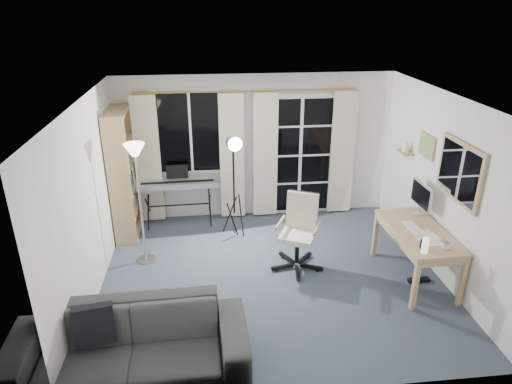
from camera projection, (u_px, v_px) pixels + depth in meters
floor at (271, 277)px, 6.20m from camera, size 4.50×4.00×0.02m
window at (191, 132)px, 7.30m from camera, size 1.20×0.08×1.40m
french_door at (300, 156)px, 7.67m from camera, size 1.32×0.09×2.11m
curtains at (248, 156)px, 7.47m from camera, size 3.60×0.07×2.13m
bookshelf at (121, 178)px, 6.95m from camera, size 0.36×0.94×2.00m
torchiere_lamp at (136, 169)px, 6.01m from camera, size 0.33×0.33×1.75m
keyboard_piano at (178, 185)px, 7.34m from camera, size 1.30×0.65×0.94m
studio_light at (234, 155)px, 6.72m from camera, size 0.35×0.35×1.68m
office_chair at (300, 224)px, 6.27m from camera, size 0.72×0.74×1.04m
desk at (418, 236)px, 5.91m from camera, size 0.70×1.37×0.72m
monitor at (421, 196)px, 6.20m from camera, size 0.18×0.52×0.45m
desk_clutter at (421, 250)px, 5.72m from camera, size 0.42×0.83×0.92m
mug at (446, 245)px, 5.40m from camera, size 0.12×0.10×0.12m
wall_mirror at (460, 172)px, 5.49m from camera, size 0.04×0.94×0.74m
framed_print at (427, 146)px, 6.29m from camera, size 0.03×0.42×0.32m
wall_shelf at (406, 148)px, 6.82m from camera, size 0.16×0.30×0.18m
sofa at (128, 336)px, 4.44m from camera, size 2.34×0.75×0.91m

